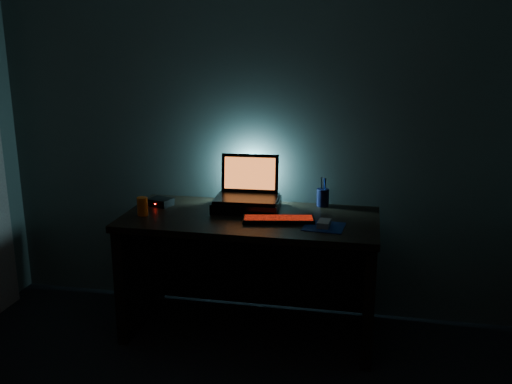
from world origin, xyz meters
TOP-DOWN VIEW (x-y plane):
  - room at (0.00, 0.00)m, footprint 3.50×4.00m
  - desk at (0.00, 1.67)m, footprint 1.50×0.70m
  - riser at (-0.05, 1.75)m, footprint 0.42×0.32m
  - laptop at (-0.05, 1.81)m, footprint 0.39×0.30m
  - keyboard at (0.18, 1.55)m, footprint 0.42×0.20m
  - mousepad at (0.44, 1.50)m, footprint 0.24×0.22m
  - mouse at (0.44, 1.50)m, footprint 0.07×0.11m
  - pen_cup at (0.40, 1.92)m, footprint 0.08×0.08m
  - juice_glass at (-0.63, 1.51)m, footprint 0.07×0.07m
  - router at (-0.60, 1.73)m, footprint 0.16×0.14m

SIDE VIEW (x-z plane):
  - desk at x=0.00m, z-range 0.12..0.87m
  - mousepad at x=0.44m, z-range 0.75..0.75m
  - keyboard at x=0.18m, z-range 0.75..0.77m
  - mouse at x=0.44m, z-range 0.75..0.79m
  - router at x=-0.60m, z-range 0.75..0.80m
  - riser at x=-0.05m, z-range 0.75..0.81m
  - juice_glass at x=-0.63m, z-range 0.75..0.86m
  - pen_cup at x=0.40m, z-range 0.75..0.86m
  - laptop at x=-0.05m, z-range 0.74..1.00m
  - room at x=0.00m, z-range 0.00..2.50m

